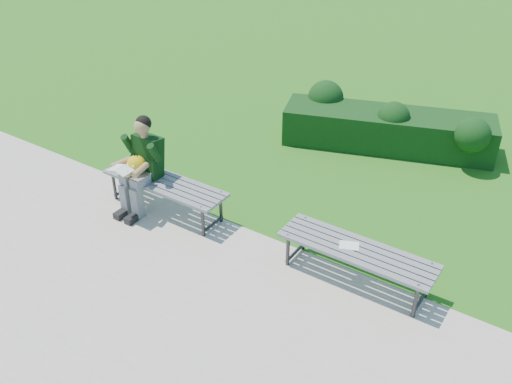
{
  "coord_description": "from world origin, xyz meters",
  "views": [
    {
      "loc": [
        3.38,
        -4.96,
        4.39
      ],
      "look_at": [
        0.19,
        -0.15,
        0.74
      ],
      "focal_mm": 40.0,
      "sensor_mm": 36.0,
      "label": 1
    }
  ],
  "objects_px": {
    "seated_boy": "(141,162)",
    "paper_sheet": "(349,246)",
    "hedge": "(387,126)",
    "bench_right": "(357,253)",
    "bench_left": "(165,185)"
  },
  "relations": [
    {
      "from": "seated_boy",
      "to": "paper_sheet",
      "type": "distance_m",
      "value": 2.97
    },
    {
      "from": "hedge",
      "to": "paper_sheet",
      "type": "distance_m",
      "value": 3.48
    },
    {
      "from": "hedge",
      "to": "seated_boy",
      "type": "bearing_deg",
      "value": -119.73
    },
    {
      "from": "hedge",
      "to": "bench_right",
      "type": "bearing_deg",
      "value": -72.84
    },
    {
      "from": "bench_left",
      "to": "bench_right",
      "type": "height_order",
      "value": "same"
    },
    {
      "from": "hedge",
      "to": "bench_left",
      "type": "distance_m",
      "value": 3.85
    },
    {
      "from": "bench_left",
      "to": "paper_sheet",
      "type": "bearing_deg",
      "value": 2.04
    },
    {
      "from": "bench_right",
      "to": "paper_sheet",
      "type": "height_order",
      "value": "bench_right"
    },
    {
      "from": "hedge",
      "to": "seated_boy",
      "type": "relative_size",
      "value": 2.6
    },
    {
      "from": "bench_right",
      "to": "hedge",
      "type": "bearing_deg",
      "value": 107.16
    },
    {
      "from": "hedge",
      "to": "seated_boy",
      "type": "xyz_separation_m",
      "value": [
        -2.02,
        -3.54,
        0.35
      ]
    },
    {
      "from": "bench_right",
      "to": "seated_boy",
      "type": "xyz_separation_m",
      "value": [
        -3.05,
        -0.19,
        0.3
      ]
    },
    {
      "from": "seated_boy",
      "to": "paper_sheet",
      "type": "bearing_deg",
      "value": 3.69
    },
    {
      "from": "bench_right",
      "to": "paper_sheet",
      "type": "relative_size",
      "value": 6.78
    },
    {
      "from": "bench_left",
      "to": "bench_right",
      "type": "distance_m",
      "value": 2.75
    }
  ]
}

